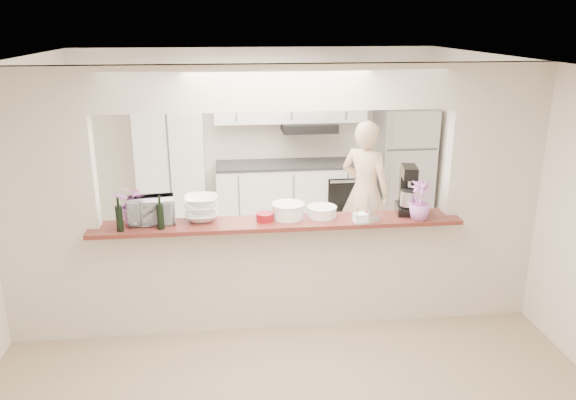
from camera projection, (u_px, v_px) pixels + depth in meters
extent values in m
plane|color=tan|center=(278.00, 323.00, 5.55)|extent=(6.00, 6.00, 0.00)
cube|color=silver|center=(266.00, 259.00, 7.01)|extent=(5.00, 2.90, 0.01)
cube|color=beige|center=(46.00, 211.00, 4.94)|extent=(0.90, 0.15, 2.50)
cube|color=beige|center=(490.00, 195.00, 5.38)|extent=(0.90, 0.15, 2.50)
cube|color=beige|center=(277.00, 87.00, 4.84)|extent=(3.20, 0.15, 0.40)
cube|color=beige|center=(278.00, 274.00, 5.38)|extent=(3.20, 0.15, 1.05)
cube|color=maroon|center=(278.00, 223.00, 5.17)|extent=(3.40, 0.38, 0.04)
cube|color=silver|center=(171.00, 159.00, 7.65)|extent=(0.90, 0.60, 2.10)
cube|color=silver|center=(291.00, 196.00, 8.01)|extent=(2.10, 0.60, 0.90)
cube|color=#2D2D2F|center=(291.00, 164.00, 7.86)|extent=(2.10, 0.62, 0.04)
cube|color=silver|center=(290.00, 95.00, 7.69)|extent=(2.10, 0.35, 0.75)
cube|color=black|center=(309.00, 127.00, 7.75)|extent=(0.75, 0.45, 0.12)
cube|color=black|center=(347.00, 198.00, 7.79)|extent=(0.55, 0.02, 0.55)
cube|color=#B6B6BB|center=(403.00, 167.00, 8.01)|extent=(0.75, 0.70, 1.70)
imported|color=#C568AF|center=(134.00, 204.00, 5.06)|extent=(0.42, 0.40, 0.37)
cylinder|color=black|center=(160.00, 217.00, 4.93)|extent=(0.06, 0.06, 0.23)
cylinder|color=black|center=(159.00, 200.00, 4.89)|extent=(0.02, 0.02, 0.08)
cylinder|color=black|center=(119.00, 219.00, 4.88)|extent=(0.06, 0.06, 0.23)
cylinder|color=black|center=(118.00, 202.00, 4.83)|extent=(0.02, 0.02, 0.08)
imported|color=#A5A5AA|center=(151.00, 210.00, 5.10)|extent=(0.45, 0.33, 0.23)
imported|color=white|center=(201.00, 209.00, 5.15)|extent=(0.31, 0.31, 0.23)
cylinder|color=white|center=(288.00, 211.00, 5.23)|extent=(0.29, 0.29, 0.13)
cylinder|color=white|center=(288.00, 204.00, 5.21)|extent=(0.31, 0.31, 0.01)
cylinder|color=white|center=(322.00, 212.00, 5.27)|extent=(0.27, 0.27, 0.09)
cylinder|color=white|center=(322.00, 207.00, 5.25)|extent=(0.28, 0.28, 0.01)
cylinder|color=maroon|center=(265.00, 217.00, 5.16)|extent=(0.16, 0.16, 0.07)
cylinder|color=#C8AD8D|center=(282.00, 213.00, 5.28)|extent=(0.15, 0.15, 0.07)
cube|color=silver|center=(366.00, 220.00, 5.15)|extent=(0.29, 0.21, 0.02)
cube|color=white|center=(366.00, 216.00, 5.14)|extent=(0.13, 0.13, 0.07)
cube|color=black|center=(407.00, 209.00, 5.38)|extent=(0.25, 0.34, 0.08)
cube|color=black|center=(406.00, 185.00, 5.42)|extent=(0.15, 0.13, 0.33)
cube|color=black|center=(409.00, 172.00, 5.26)|extent=(0.18, 0.28, 0.11)
cylinder|color=#B7B7BC|center=(409.00, 198.00, 5.28)|extent=(0.15, 0.15, 0.14)
imported|color=#D274D8|center=(420.00, 200.00, 5.15)|extent=(0.25, 0.25, 0.37)
imported|color=#D6AF8B|center=(365.00, 192.00, 6.78)|extent=(0.75, 0.73, 1.73)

